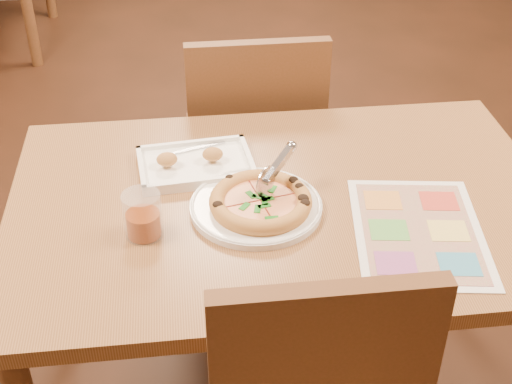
{
  "coord_description": "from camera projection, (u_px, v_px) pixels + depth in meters",
  "views": [
    {
      "loc": [
        -0.23,
        -1.36,
        1.7
      ],
      "look_at": [
        -0.07,
        -0.04,
        0.77
      ],
      "focal_mm": 50.0,
      "sensor_mm": 36.0,
      "label": 1
    }
  ],
  "objects": [
    {
      "name": "dining_table",
      "position": [
        283.0,
        227.0,
        1.74
      ],
      "size": [
        1.3,
        0.85,
        0.72
      ],
      "color": "brown",
      "rests_on": "ground"
    },
    {
      "name": "chair_far",
      "position": [
        254.0,
        129.0,
        2.27
      ],
      "size": [
        0.42,
        0.42,
        0.47
      ],
      "rotation": [
        0.0,
        0.0,
        3.14
      ],
      "color": "brown",
      "rests_on": "ground"
    },
    {
      "name": "plate",
      "position": [
        256.0,
        207.0,
        1.65
      ],
      "size": [
        0.38,
        0.38,
        0.02
      ],
      "primitive_type": "cylinder",
      "rotation": [
        0.0,
        0.0,
        0.28
      ],
      "color": "white",
      "rests_on": "dining_table"
    },
    {
      "name": "pizza",
      "position": [
        261.0,
        202.0,
        1.63
      ],
      "size": [
        0.24,
        0.24,
        0.04
      ],
      "rotation": [
        0.0,
        0.0,
        0.21
      ],
      "color": "gold",
      "rests_on": "plate"
    },
    {
      "name": "pizza_cutter",
      "position": [
        275.0,
        169.0,
        1.64
      ],
      "size": [
        0.11,
        0.12,
        0.09
      ],
      "rotation": [
        0.0,
        0.0,
        0.85
      ],
      "color": "silver",
      "rests_on": "pizza"
    },
    {
      "name": "appetizer_tray",
      "position": [
        195.0,
        165.0,
        1.79
      ],
      "size": [
        0.3,
        0.22,
        0.05
      ],
      "rotation": [
        0.0,
        0.0,
        0.09
      ],
      "color": "white",
      "rests_on": "dining_table"
    },
    {
      "name": "glass_tumbler",
      "position": [
        143.0,
        218.0,
        1.55
      ],
      "size": [
        0.09,
        0.09,
        0.11
      ],
      "rotation": [
        0.0,
        0.0,
        -0.37
      ],
      "color": "maroon",
      "rests_on": "dining_table"
    },
    {
      "name": "menu",
      "position": [
        418.0,
        231.0,
        1.58
      ],
      "size": [
        0.34,
        0.43,
        0.0
      ],
      "primitive_type": "cube",
      "rotation": [
        0.0,
        0.0,
        -0.14
      ],
      "color": "white",
      "rests_on": "dining_table"
    }
  ]
}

